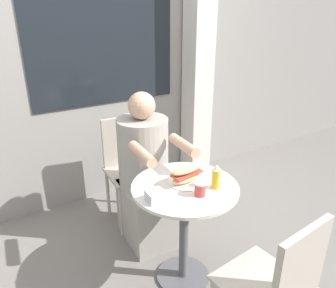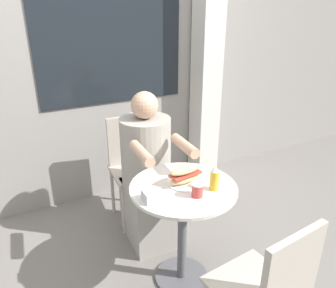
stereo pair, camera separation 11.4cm
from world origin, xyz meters
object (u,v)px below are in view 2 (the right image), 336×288
at_px(diner_chair, 132,159).
at_px(condiment_bottle, 214,178).
at_px(cafe_table, 183,213).
at_px(seated_diner, 148,179).
at_px(drink_cup, 197,190).
at_px(empty_chair_across, 272,287).
at_px(sandwich_on_plate, 185,175).

height_order(diner_chair, condiment_bottle, diner_chair).
distance_m(cafe_table, seated_diner, 0.52).
bearing_deg(drink_cup, condiment_bottle, 7.57).
relative_size(empty_chair_across, sandwich_on_plate, 3.96).
height_order(empty_chair_across, condiment_bottle, empty_chair_across).
bearing_deg(drink_cup, seated_diner, 90.78).
bearing_deg(cafe_table, drink_cup, -84.36).
xyz_separation_m(diner_chair, seated_diner, (-0.01, -0.35, -0.02)).
relative_size(cafe_table, sandwich_on_plate, 3.23).
height_order(diner_chair, seated_diner, seated_diner).
xyz_separation_m(diner_chair, empty_chair_across, (0.05, -1.56, 0.00)).
distance_m(diner_chair, seated_diner, 0.35).
xyz_separation_m(sandwich_on_plate, drink_cup, (-0.02, -0.16, -0.01)).
height_order(sandwich_on_plate, drink_cup, sandwich_on_plate).
xyz_separation_m(drink_cup, condiment_bottle, (0.13, 0.02, 0.03)).
xyz_separation_m(seated_diner, drink_cup, (0.01, -0.65, 0.25)).
height_order(empty_chair_across, sandwich_on_plate, empty_chair_across).
bearing_deg(diner_chair, seated_diner, 92.38).
xyz_separation_m(diner_chair, condiment_bottle, (0.13, -0.98, 0.26)).
height_order(sandwich_on_plate, condiment_bottle, condiment_bottle).
bearing_deg(cafe_table, condiment_bottle, -39.38).
bearing_deg(empty_chair_across, sandwich_on_plate, 87.27).
bearing_deg(sandwich_on_plate, drink_cup, -95.54).
bearing_deg(seated_diner, cafe_table, 93.33).
relative_size(cafe_table, drink_cup, 8.58).
relative_size(seated_diner, empty_chair_across, 1.33).
relative_size(seated_diner, sandwich_on_plate, 5.29).
height_order(diner_chair, empty_chair_across, same).
bearing_deg(diner_chair, cafe_table, 92.95).
bearing_deg(empty_chair_across, diner_chair, 86.39).
bearing_deg(seated_diner, empty_chair_across, 96.52).
bearing_deg(drink_cup, sandwich_on_plate, 84.46).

